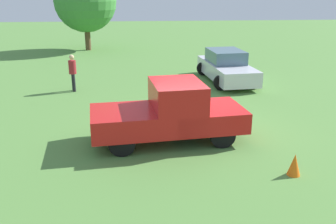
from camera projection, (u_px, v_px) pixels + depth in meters
The scene contains 6 objects.
ground_plane at pixel (195, 129), 12.03m from camera, with size 80.00×80.00×0.00m, color #54843D.
pickup_truck at pixel (172, 111), 10.88m from camera, with size 4.62×2.32×1.78m.
sedan_near at pixel (226, 67), 17.94m from camera, with size 2.40×4.72×1.49m.
person_bystander at pixel (73, 71), 16.16m from camera, with size 0.39×0.39×1.61m.
tree_back_right at pixel (85, 1), 26.01m from camera, with size 4.31×4.31×5.57m.
traffic_cone at pixel (294, 165), 9.03m from camera, with size 0.32×0.32×0.55m, color orange.
Camera 1 is at (1.83, 11.11, 4.36)m, focal length 39.97 mm.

